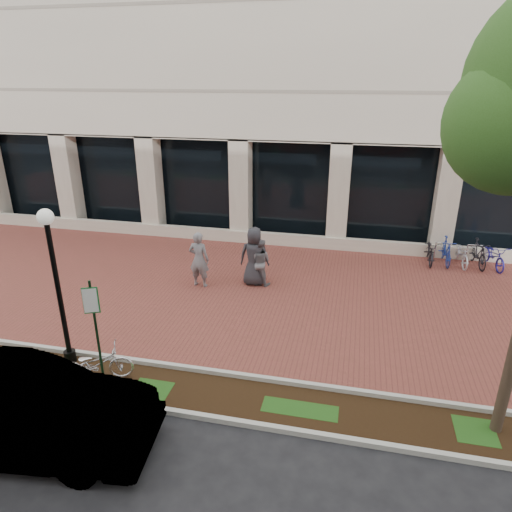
% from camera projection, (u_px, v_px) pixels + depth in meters
% --- Properties ---
extents(ground, '(120.00, 120.00, 0.00)m').
position_uv_depth(ground, '(264.00, 292.00, 14.78)').
color(ground, black).
rests_on(ground, ground).
extents(brick_plaza, '(40.00, 9.00, 0.01)m').
position_uv_depth(brick_plaza, '(264.00, 292.00, 14.78)').
color(brick_plaza, brown).
rests_on(brick_plaza, ground).
extents(planting_strip, '(40.00, 1.50, 0.01)m').
position_uv_depth(planting_strip, '(215.00, 396.00, 10.02)').
color(planting_strip, black).
rests_on(planting_strip, ground).
extents(curb_plaza_side, '(40.00, 0.12, 0.12)m').
position_uv_depth(curb_plaza_side, '(224.00, 373.00, 10.68)').
color(curb_plaza_side, '#B1B1A7').
rests_on(curb_plaza_side, ground).
extents(curb_street_side, '(40.00, 0.12, 0.12)m').
position_uv_depth(curb_street_side, '(204.00, 417.00, 9.32)').
color(curb_street_side, '#B1B1A7').
rests_on(curb_street_side, ground).
extents(parking_sign, '(0.34, 0.07, 2.53)m').
position_uv_depth(parking_sign, '(95.00, 319.00, 9.94)').
color(parking_sign, '#12321A').
rests_on(parking_sign, ground).
extents(lamppost, '(0.36, 0.36, 3.89)m').
position_uv_depth(lamppost, '(57.00, 280.00, 10.41)').
color(lamppost, black).
rests_on(lamppost, ground).
extents(locked_bicycle, '(1.76, 1.20, 0.88)m').
position_uv_depth(locked_bicycle, '(96.00, 364.00, 10.39)').
color(locked_bicycle, silver).
rests_on(locked_bicycle, ground).
extents(pedestrian_left, '(0.72, 0.50, 1.89)m').
position_uv_depth(pedestrian_left, '(199.00, 260.00, 14.91)').
color(pedestrian_left, slate).
rests_on(pedestrian_left, ground).
extents(pedestrian_mid, '(0.85, 0.70, 1.60)m').
position_uv_depth(pedestrian_mid, '(259.00, 262.00, 15.09)').
color(pedestrian_mid, slate).
rests_on(pedestrian_mid, ground).
extents(pedestrian_right, '(1.02, 0.71, 1.99)m').
position_uv_depth(pedestrian_right, '(254.00, 256.00, 15.03)').
color(pedestrian_right, '#29292E').
rests_on(pedestrian_right, ground).
extents(bike_rack_cluster, '(2.97, 1.78, 0.99)m').
position_uv_depth(bike_rack_cluster, '(462.00, 253.00, 16.79)').
color(bike_rack_cluster, black).
rests_on(bike_rack_cluster, ground).
extents(sedan_near_curb, '(5.11, 2.28, 1.63)m').
position_uv_depth(sedan_near_curb, '(20.00, 411.00, 8.37)').
color(sedan_near_curb, '#BABABF').
rests_on(sedan_near_curb, ground).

